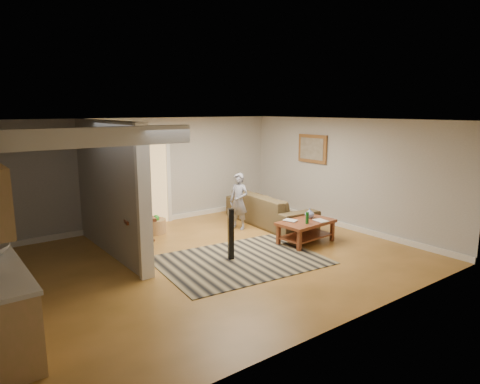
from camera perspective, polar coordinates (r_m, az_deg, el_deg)
name	(u,v)px	position (r m, az deg, el deg)	size (l,w,h in m)	color
ground	(207,261)	(7.84, -4.48, -9.14)	(7.50, 7.50, 0.00)	brown
room_shell	(138,184)	(7.35, -13.48, 1.00)	(7.54, 6.02, 2.52)	#A19F9B
area_rug	(240,260)	(7.82, 0.03, -9.10)	(2.88, 2.10, 0.01)	black
sofa	(270,223)	(10.29, 3.97, -4.20)	(2.49, 0.97, 0.73)	#423B21
coffee_table	(306,225)	(8.85, 8.82, -4.44)	(1.22, 0.77, 0.70)	#5F2316
tv_console	(133,216)	(8.05, -14.06, -3.13)	(0.72, 1.42, 1.17)	#5F2316
speaker_left	(231,234)	(7.74, -1.23, -5.65)	(0.10, 0.10, 0.95)	black
speaker_right	(143,220)	(8.60, -12.81, -3.60)	(0.11, 0.11, 1.14)	black
toy_basket	(155,225)	(9.63, -11.24, -4.38)	(0.47, 0.47, 0.42)	#A47947
child	(239,229)	(9.83, -0.16, -4.91)	(0.47, 0.31, 1.29)	gray
toddler	(121,234)	(9.74, -15.57, -5.48)	(0.42, 0.33, 0.87)	#1E223F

